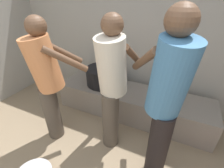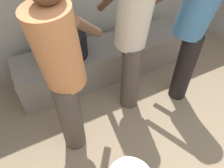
% 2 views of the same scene
% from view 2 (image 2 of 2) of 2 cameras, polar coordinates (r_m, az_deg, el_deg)
% --- Properties ---
extents(hearth_ledge, '(2.32, 0.60, 0.41)m').
position_cam_2_polar(hearth_ledge, '(2.69, -1.46, 7.39)').
color(hearth_ledge, slate).
rests_on(hearth_ledge, ground_plane).
extents(cooking_pot_main, '(0.52, 0.52, 0.73)m').
position_cam_2_polar(cooking_pot_main, '(2.38, -13.46, 11.03)').
color(cooking_pot_main, black).
rests_on(cooking_pot_main, hearth_ledge).
extents(cook_in_blue_shirt, '(0.64, 0.75, 1.67)m').
position_cam_2_polar(cook_in_blue_shirt, '(2.06, 22.94, 16.71)').
color(cook_in_blue_shirt, black).
rests_on(cook_in_blue_shirt, ground_plane).
extents(cook_in_orange_shirt, '(0.67, 0.69, 1.54)m').
position_cam_2_polar(cook_in_orange_shirt, '(1.45, -14.07, 3.89)').
color(cook_in_orange_shirt, '#4C4238').
rests_on(cook_in_orange_shirt, ground_plane).
extents(cook_in_cream_shirt, '(0.37, 0.68, 1.57)m').
position_cam_2_polar(cook_in_cream_shirt, '(1.84, 5.94, 14.59)').
color(cook_in_cream_shirt, '#4C4238').
rests_on(cook_in_cream_shirt, ground_plane).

